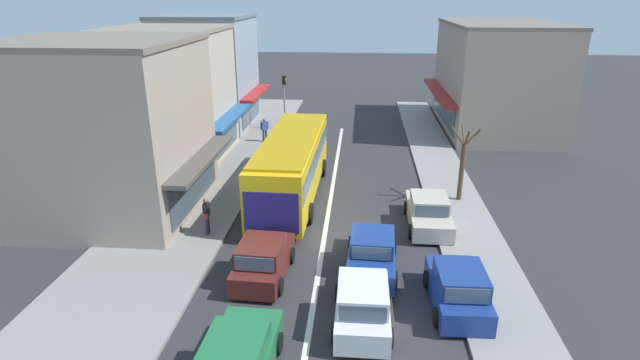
# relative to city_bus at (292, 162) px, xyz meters

# --- Properties ---
(ground_plane) EXTENTS (140.00, 140.00, 0.00)m
(ground_plane) POSITION_rel_city_bus_xyz_m (1.96, -4.00, -1.88)
(ground_plane) COLOR #2D2D30
(lane_centre_line) EXTENTS (0.20, 28.00, 0.01)m
(lane_centre_line) POSITION_rel_city_bus_xyz_m (1.96, 0.00, -1.88)
(lane_centre_line) COLOR silver
(lane_centre_line) RESTS_ON ground
(sidewalk_left) EXTENTS (5.20, 44.00, 0.14)m
(sidewalk_left) POSITION_rel_city_bus_xyz_m (-4.84, 2.00, -1.81)
(sidewalk_left) COLOR gray
(sidewalk_left) RESTS_ON ground
(kerb_right) EXTENTS (2.80, 44.00, 0.12)m
(kerb_right) POSITION_rel_city_bus_xyz_m (8.16, 2.00, -1.82)
(kerb_right) COLOR gray
(kerb_right) RESTS_ON ground
(shopfront_corner_near) EXTENTS (8.93, 7.93, 8.02)m
(shopfront_corner_near) POSITION_rel_city_bus_xyz_m (-8.22, -2.29, 2.12)
(shopfront_corner_near) COLOR gray
(shopfront_corner_near) RESTS_ON ground
(shopfront_mid_block) EXTENTS (7.39, 7.92, 7.98)m
(shopfront_mid_block) POSITION_rel_city_bus_xyz_m (-8.22, 5.78, 2.10)
(shopfront_mid_block) COLOR #B2A38E
(shopfront_mid_block) RESTS_ON ground
(shopfront_far_end) EXTENTS (7.35, 7.33, 8.34)m
(shopfront_far_end) POSITION_rel_city_bus_xyz_m (-8.22, 13.78, 2.28)
(shopfront_far_end) COLOR #84939E
(shopfront_far_end) RESTS_ON ground
(building_right_far) EXTENTS (8.39, 12.71, 7.85)m
(building_right_far) POSITION_rel_city_bus_xyz_m (13.44, 15.38, 2.04)
(building_right_far) COLOR gray
(building_right_far) RESTS_ON ground
(city_bus) EXTENTS (2.90, 10.90, 3.23)m
(city_bus) POSITION_rel_city_bus_xyz_m (0.00, 0.00, 0.00)
(city_bus) COLOR yellow
(city_bus) RESTS_ON ground
(hatchback_queue_far_back) EXTENTS (1.82, 3.70, 1.54)m
(hatchback_queue_far_back) POSITION_rel_city_bus_xyz_m (3.60, -10.19, -1.17)
(hatchback_queue_far_back) COLOR silver
(hatchback_queue_far_back) RESTS_ON ground
(hatchback_adjacent_lane_trail) EXTENTS (1.96, 3.78, 1.54)m
(hatchback_adjacent_lane_trail) POSITION_rel_city_bus_xyz_m (-0.03, -7.71, -1.17)
(hatchback_adjacent_lane_trail) COLOR #561E19
(hatchback_adjacent_lane_trail) RESTS_ON ground
(sedan_adjacent_lane_lead) EXTENTS (2.03, 4.27, 1.47)m
(sedan_adjacent_lane_lead) POSITION_rel_city_bus_xyz_m (3.94, -6.73, -1.22)
(sedan_adjacent_lane_lead) COLOR navy
(sedan_adjacent_lane_lead) RESTS_ON ground
(parked_hatchback_kerb_front) EXTENTS (1.88, 3.73, 1.54)m
(parked_hatchback_kerb_front) POSITION_rel_city_bus_xyz_m (6.73, -9.03, -1.17)
(parked_hatchback_kerb_front) COLOR navy
(parked_hatchback_kerb_front) RESTS_ON ground
(parked_sedan_kerb_second) EXTENTS (1.91, 4.20, 1.47)m
(parked_sedan_kerb_second) POSITION_rel_city_bus_xyz_m (6.51, -2.83, -1.22)
(parked_sedan_kerb_second) COLOR #B7B29E
(parked_sedan_kerb_second) RESTS_ON ground
(traffic_light_downstreet) EXTENTS (0.33, 0.24, 4.20)m
(traffic_light_downstreet) POSITION_rel_city_bus_xyz_m (-2.31, 12.94, 0.97)
(traffic_light_downstreet) COLOR gray
(traffic_light_downstreet) RESTS_ON ground
(street_tree_right) EXTENTS (1.45, 1.84, 3.91)m
(street_tree_right) POSITION_rel_city_bus_xyz_m (8.41, 0.17, 0.00)
(street_tree_right) COLOR brown
(street_tree_right) RESTS_ON ground
(pedestrian_with_handbag_near) EXTENTS (0.29, 0.65, 1.63)m
(pedestrian_with_handbag_near) POSITION_rel_city_bus_xyz_m (-3.03, -4.67, -0.81)
(pedestrian_with_handbag_near) COLOR #232838
(pedestrian_with_handbag_near) RESTS_ON sidewalk_left
(pedestrian_browsing_midblock) EXTENTS (0.52, 0.36, 1.63)m
(pedestrian_browsing_midblock) POSITION_rel_city_bus_xyz_m (-3.23, 9.55, -0.81)
(pedestrian_browsing_midblock) COLOR #232838
(pedestrian_browsing_midblock) RESTS_ON sidewalk_left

